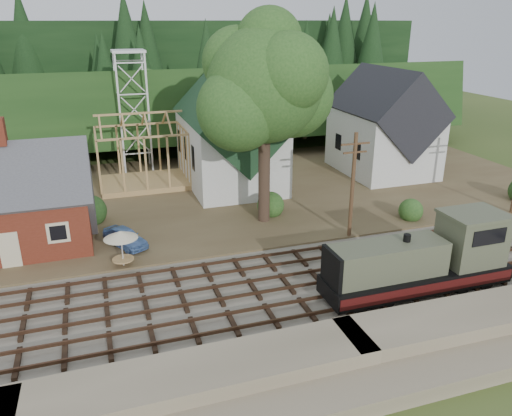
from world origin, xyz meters
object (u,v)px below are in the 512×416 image
object	(u,v)px
locomotive	(424,262)
patio_set	(121,236)
car_blue	(125,237)
car_red	(397,165)

from	to	relation	value
locomotive	patio_set	distance (m)	18.64
locomotive	patio_set	xyz separation A→B (m)	(-16.59, 8.50, 0.32)
car_blue	car_red	size ratio (longest dim) A/B	0.87
locomotive	patio_set	world-z (taller)	locomotive
locomotive	car_blue	bearing A→B (deg)	144.64
locomotive	car_red	world-z (taller)	locomotive
car_blue	locomotive	bearing A→B (deg)	-64.35
locomotive	car_red	size ratio (longest dim) A/B	2.52
patio_set	locomotive	bearing A→B (deg)	-27.14
car_red	patio_set	world-z (taller)	patio_set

